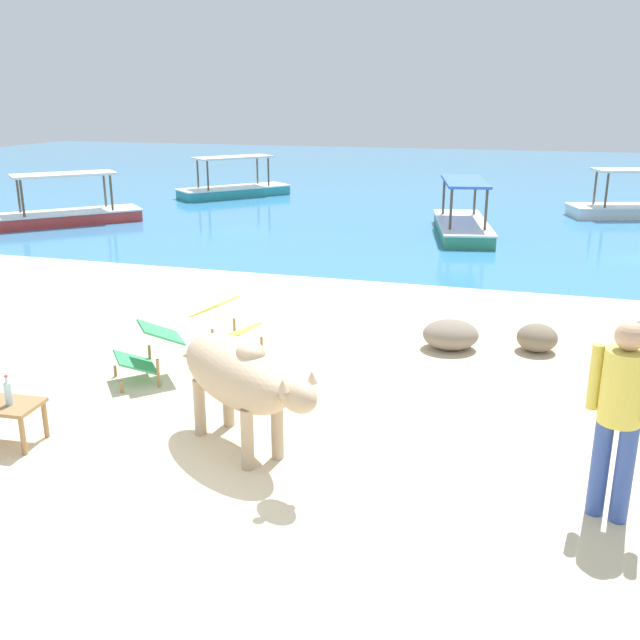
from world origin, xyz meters
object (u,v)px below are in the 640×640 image
deck_chair_near (227,321)px  bottle (8,393)px  boat_teal (234,188)px  deck_chair_far (148,349)px  person_standing (620,407)px  low_bench_table (0,409)px  boat_white (638,207)px  boat_green (462,223)px  boat_red (67,213)px  cow (239,375)px

deck_chair_near → bottle: bearing=-97.0°
boat_teal → deck_chair_far: bearing=-119.8°
person_standing → low_bench_table: bearing=-66.9°
person_standing → boat_white: person_standing is taller
person_standing → boat_green: person_standing is taller
person_standing → boat_green: (-2.28, 11.84, -0.70)m
person_standing → boat_teal: bearing=-128.2°
boat_white → boat_green: same height
boat_white → boat_red: same height
deck_chair_near → boat_red: size_ratio=0.25×
deck_chair_far → person_standing: bearing=123.3°
deck_chair_near → low_bench_table: bearing=-99.1°
low_bench_table → person_standing: size_ratio=0.49×
boat_green → boat_red: (-9.96, -1.33, 0.00)m
cow → boat_green: bearing=121.1°
low_bench_table → deck_chair_near: deck_chair_near is taller
low_bench_table → deck_chair_far: size_ratio=0.85×
deck_chair_near → boat_red: boat_red is taller
bottle → person_standing: person_standing is taller
deck_chair_near → deck_chair_far: same height
boat_white → boat_teal: size_ratio=1.09×
cow → boat_green: 11.63m
bottle → deck_chair_far: bearing=76.3°
low_bench_table → deck_chair_near: (1.01, 3.04, 0.04)m
boat_green → boat_red: same height
deck_chair_near → boat_green: 9.32m
deck_chair_near → cow: bearing=-54.9°
cow → person_standing: 3.23m
cow → boat_teal: (-6.88, 16.19, -0.49)m
low_bench_table → boat_red: bearing=118.3°
person_standing → cow: bearing=-74.4°
cow → low_bench_table: bearing=-130.8°
boat_green → deck_chair_near: bearing=155.6°
boat_white → boat_teal: 12.18m
boat_teal → boat_red: size_ratio=1.03×
deck_chair_near → deck_chair_far: bearing=-100.5°
bottle → deck_chair_far: size_ratio=0.32×
bottle → boat_green: boat_green is taller
deck_chair_far → deck_chair_near: bearing=-149.0°
deck_chair_far → boat_teal: (-5.22, 14.93, -0.13)m
deck_chair_far → bottle: bearing=37.1°
boat_green → boat_red: bearing=86.5°
person_standing → boat_green: 12.08m
deck_chair_near → boat_green: boat_green is taller
boat_teal → boat_red: bearing=-159.0°
boat_green → person_standing: bearing=179.8°
low_bench_table → person_standing: bearing=-1.1°
boat_white → deck_chair_far: bearing=46.4°
bottle → person_standing: (5.31, 0.28, 0.42)m
low_bench_table → boat_teal: size_ratio=0.22×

